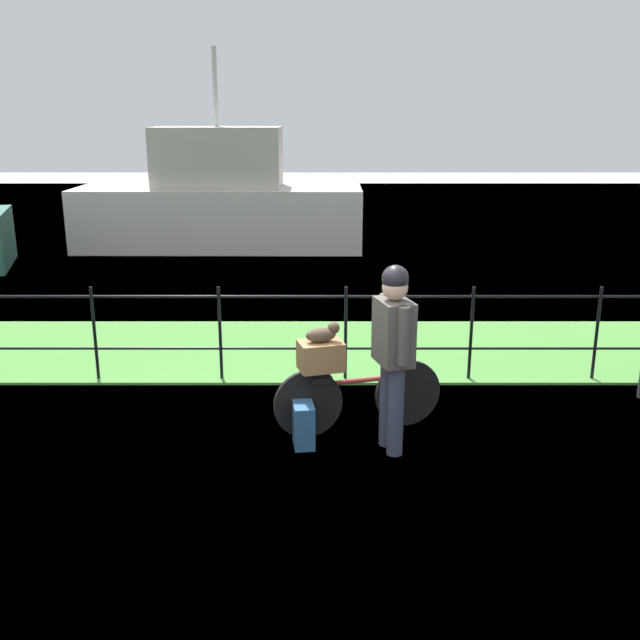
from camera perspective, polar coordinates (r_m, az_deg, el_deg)
ground_plane at (r=6.13m, az=-3.76°, el=-12.38°), size 60.00×60.00×0.00m
grass_strip at (r=9.17m, az=-2.39°, el=-2.31°), size 27.00×2.40×0.03m
harbor_water at (r=15.39m, az=-1.35°, el=5.27°), size 30.00×30.00×0.00m
iron_fence at (r=7.98m, az=-2.77°, el=-0.60°), size 18.04×0.04×1.08m
bicycle_main at (r=6.83m, az=3.11°, el=-6.04°), size 1.59×0.48×0.65m
wooden_crate at (r=6.58m, az=0.24°, el=-2.83°), size 0.45×0.37×0.26m
terrier_dog at (r=6.52m, az=0.45°, el=-1.07°), size 0.32×0.21×0.18m
cyclist_person at (r=6.26m, az=5.96°, el=-1.79°), size 0.36×0.52×1.68m
backpack_on_paving at (r=6.59m, az=-1.13°, el=-8.25°), size 0.21×0.30×0.40m
moored_boat_near at (r=16.06m, az=-7.71°, el=9.03°), size 6.13×2.04×4.17m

